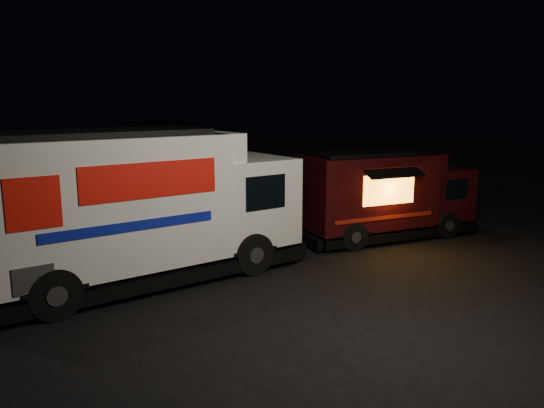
{
  "coord_description": "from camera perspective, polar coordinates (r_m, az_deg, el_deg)",
  "views": [
    {
      "loc": [
        -6.17,
        -9.91,
        4.1
      ],
      "look_at": [
        0.17,
        2.0,
        1.46
      ],
      "focal_mm": 35.0,
      "sensor_mm": 36.0,
      "label": 1
    }
  ],
  "objects": [
    {
      "name": "white_truck",
      "position": [
        12.42,
        -13.61,
        -0.18
      ],
      "size": [
        7.99,
        3.68,
        3.49
      ],
      "primitive_type": null,
      "rotation": [
        0.0,
        0.0,
        0.14
      ],
      "color": "white",
      "rests_on": "ground"
    },
    {
      "name": "ground",
      "position": [
        12.38,
        3.71,
        -8.3
      ],
      "size": [
        80.0,
        80.0,
        0.0
      ],
      "primitive_type": "plane",
      "color": "black",
      "rests_on": "ground"
    },
    {
      "name": "red_truck",
      "position": [
        16.4,
        12.12,
        1.06
      ],
      "size": [
        5.8,
        2.45,
        2.64
      ],
      "primitive_type": null,
      "rotation": [
        0.0,
        0.0,
        -0.06
      ],
      "color": "#33090F",
      "rests_on": "ground"
    }
  ]
}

